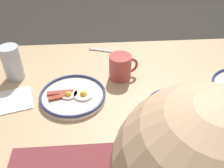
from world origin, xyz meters
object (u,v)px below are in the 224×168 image
at_px(drinking_glass, 13,64).
at_px(fork_near, 107,51).
at_px(plate_center_pancakes, 176,109).
at_px(paper_napkin, 11,101).
at_px(plate_near_main, 73,95).
at_px(coffee_mug, 120,67).

bearing_deg(drinking_glass, fork_near, -154.59).
relative_size(plate_center_pancakes, fork_near, 1.20).
height_order(drinking_glass, paper_napkin, drinking_glass).
height_order(paper_napkin, fork_near, fork_near).
distance_m(plate_center_pancakes, paper_napkin, 0.62).
bearing_deg(drinking_glass, plate_center_pancakes, 157.55).
bearing_deg(drinking_glass, paper_napkin, 96.28).
xyz_separation_m(plate_near_main, coffee_mug, (-0.19, -0.12, 0.04)).
height_order(drinking_glass, fork_near, drinking_glass).
bearing_deg(drinking_glass, plate_near_main, 148.49).
distance_m(coffee_mug, drinking_glass, 0.45).
xyz_separation_m(plate_near_main, plate_center_pancakes, (-0.37, 0.10, 0.00)).
bearing_deg(fork_near, coffee_mug, 100.41).
height_order(coffee_mug, drinking_glass, drinking_glass).
relative_size(plate_center_pancakes, drinking_glass, 1.52).
relative_size(paper_napkin, fork_near, 0.80).
xyz_separation_m(coffee_mug, fork_near, (0.04, -0.22, -0.05)).
distance_m(plate_near_main, fork_near, 0.38).
bearing_deg(fork_near, plate_near_main, 66.14).
bearing_deg(plate_center_pancakes, drinking_glass, -22.45).
relative_size(coffee_mug, drinking_glass, 0.87).
height_order(plate_center_pancakes, fork_near, plate_center_pancakes).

